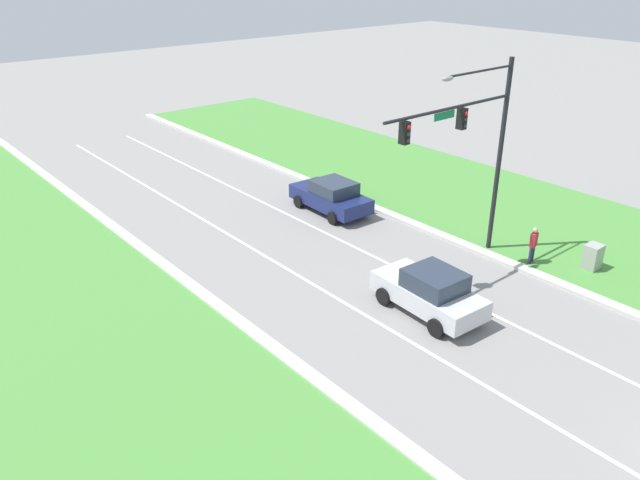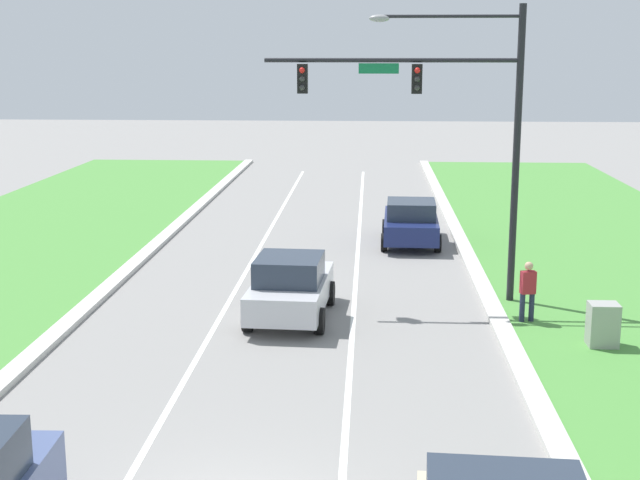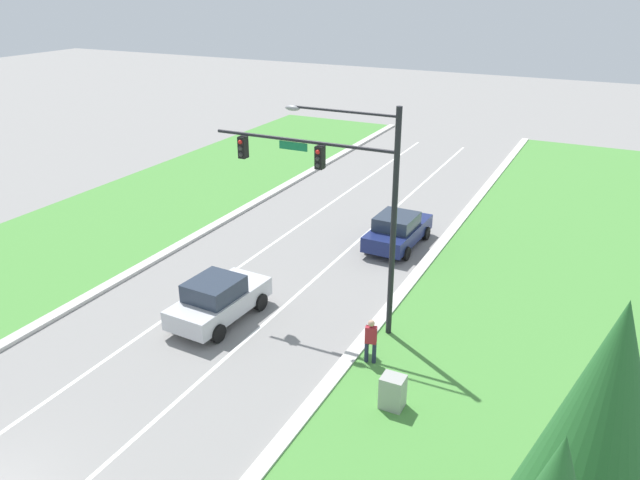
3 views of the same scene
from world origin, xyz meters
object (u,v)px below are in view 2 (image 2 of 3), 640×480
at_px(traffic_signal_mast, 447,110).
at_px(navy_sedan, 411,222).
at_px(utility_cabinet, 603,326).
at_px(silver_sedan, 290,287).
at_px(pedestrian, 528,290).

relative_size(traffic_signal_mast, navy_sedan, 1.83).
bearing_deg(utility_cabinet, silver_sedan, 164.90).
distance_m(traffic_signal_mast, utility_cabinet, 7.23).
relative_size(traffic_signal_mast, pedestrian, 4.91).
distance_m(navy_sedan, pedestrian, 10.21).
height_order(traffic_signal_mast, silver_sedan, traffic_signal_mast).
height_order(navy_sedan, pedestrian, pedestrian).
height_order(silver_sedan, pedestrian, silver_sedan).
relative_size(silver_sedan, utility_cabinet, 3.88).
bearing_deg(navy_sedan, silver_sedan, -108.91).
relative_size(navy_sedan, pedestrian, 2.68).
relative_size(navy_sedan, silver_sedan, 1.03).
bearing_deg(utility_cabinet, pedestrian, 128.19).
bearing_deg(pedestrian, traffic_signal_mast, -57.93).
xyz_separation_m(navy_sedan, pedestrian, (2.62, -9.87, 0.11)).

